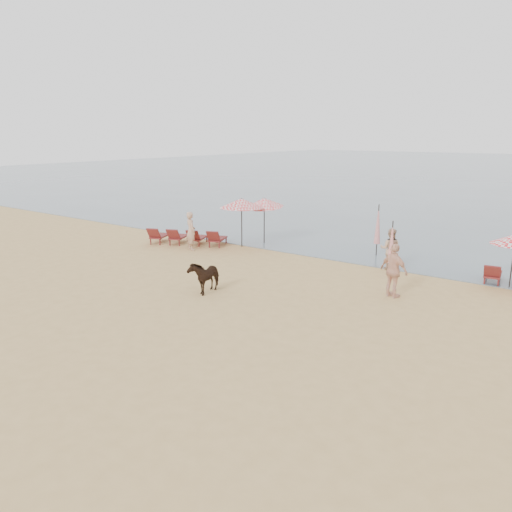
{
  "coord_description": "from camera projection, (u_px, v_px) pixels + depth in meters",
  "views": [
    {
      "loc": [
        11.14,
        -10.19,
        5.74
      ],
      "look_at": [
        0.0,
        5.0,
        1.1
      ],
      "focal_mm": 35.0,
      "sensor_mm": 36.0,
      "label": 1
    }
  ],
  "objects": [
    {
      "name": "beachgoer_left",
      "position": [
        191.0,
        231.0,
        25.07
      ],
      "size": [
        0.84,
        0.73,
        1.94
      ],
      "primitive_type": "imported",
      "rotation": [
        0.0,
        0.0,
        2.68
      ],
      "color": "tan",
      "rests_on": "ground"
    },
    {
      "name": "ground",
      "position": [
        163.0,
        320.0,
        15.75
      ],
      "size": [
        120.0,
        120.0,
        0.0
      ],
      "primitive_type": "plane",
      "color": "tan",
      "rests_on": "ground"
    },
    {
      "name": "umbrella_closed_left",
      "position": [
        378.0,
        224.0,
        23.67
      ],
      "size": [
        0.3,
        0.3,
        2.5
      ],
      "rotation": [
        0.0,
        0.0,
        0.31
      ],
      "color": "black",
      "rests_on": "ground"
    },
    {
      "name": "beachgoer_right_b",
      "position": [
        394.0,
        271.0,
        17.76
      ],
      "size": [
        1.24,
        0.82,
        1.97
      ],
      "primitive_type": "imported",
      "rotation": [
        0.0,
        0.0,
        2.82
      ],
      "color": "#E1A98C",
      "rests_on": "ground"
    },
    {
      "name": "cow",
      "position": [
        205.0,
        276.0,
        18.47
      ],
      "size": [
        0.92,
        1.55,
        1.23
      ],
      "primitive_type": "imported",
      "rotation": [
        0.0,
        0.0,
        0.18
      ],
      "color": "black",
      "rests_on": "ground"
    },
    {
      "name": "umbrella_open_left_b",
      "position": [
        264.0,
        203.0,
        26.27
      ],
      "size": [
        1.99,
        2.03,
        2.54
      ],
      "rotation": [
        0.0,
        0.0,
        -0.11
      ],
      "color": "black",
      "rests_on": "ground"
    },
    {
      "name": "umbrella_open_left_a",
      "position": [
        242.0,
        203.0,
        25.41
      ],
      "size": [
        2.23,
        2.23,
        2.54
      ],
      "rotation": [
        0.0,
        0.0,
        -0.42
      ],
      "color": "black",
      "rests_on": "ground"
    },
    {
      "name": "lounger_cluster_left",
      "position": [
        187.0,
        237.0,
        26.34
      ],
      "size": [
        4.27,
        3.06,
        0.62
      ],
      "rotation": [
        0.0,
        0.0,
        0.4
      ],
      "color": "maroon",
      "rests_on": "ground"
    },
    {
      "name": "beachgoer_right_a",
      "position": [
        390.0,
        249.0,
        21.52
      ],
      "size": [
        1.02,
        0.88,
        1.79
      ],
      "primitive_type": "imported",
      "rotation": [
        0.0,
        0.0,
        3.41
      ],
      "color": "tan",
      "rests_on": "ground"
    },
    {
      "name": "umbrella_closed_right",
      "position": [
        392.0,
        242.0,
        20.36
      ],
      "size": [
        0.28,
        0.28,
        2.31
      ],
      "rotation": [
        0.0,
        0.0,
        0.2
      ],
      "color": "black",
      "rests_on": "ground"
    }
  ]
}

